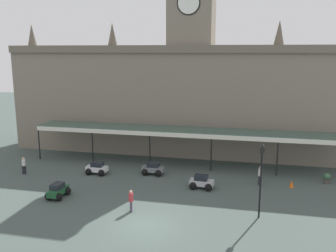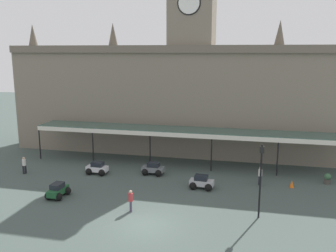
# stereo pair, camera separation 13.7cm
# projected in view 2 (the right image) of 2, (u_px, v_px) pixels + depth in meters

# --- Properties ---
(ground_plane) EXTENTS (140.00, 140.00, 0.00)m
(ground_plane) POSITION_uv_depth(u_px,v_px,m) (146.00, 225.00, 25.23)
(ground_plane) COLOR #3F4D48
(station_building) EXTENTS (41.61, 6.46, 20.13)m
(station_building) POSITION_uv_depth(u_px,v_px,m) (191.00, 95.00, 42.25)
(station_building) COLOR slate
(station_building) RESTS_ON ground
(entrance_canopy) EXTENTS (31.43, 3.26, 3.78)m
(entrance_canopy) POSITION_uv_depth(u_px,v_px,m) (183.00, 131.00, 37.67)
(entrance_canopy) COLOR #38564C
(entrance_canopy) RESTS_ON ground
(car_green_sedan) EXTENTS (1.58, 2.09, 1.19)m
(car_green_sedan) POSITION_uv_depth(u_px,v_px,m) (58.00, 191.00, 29.91)
(car_green_sedan) COLOR #1E512D
(car_green_sedan) RESTS_ON ground
(car_silver_sedan) EXTENTS (2.11, 1.61, 1.19)m
(car_silver_sedan) POSITION_uv_depth(u_px,v_px,m) (202.00, 183.00, 31.78)
(car_silver_sedan) COLOR #B2B5BA
(car_silver_sedan) RESTS_ON ground
(car_white_sedan) EXTENTS (2.07, 1.56, 1.19)m
(car_white_sedan) POSITION_uv_depth(u_px,v_px,m) (97.00, 169.00, 35.54)
(car_white_sedan) COLOR silver
(car_white_sedan) RESTS_ON ground
(car_grey_sedan) EXTENTS (2.08, 1.57, 1.19)m
(car_grey_sedan) POSITION_uv_depth(u_px,v_px,m) (153.00, 169.00, 35.39)
(car_grey_sedan) COLOR slate
(car_grey_sedan) RESTS_ON ground
(pedestrian_beside_cars) EXTENTS (0.34, 0.36, 1.67)m
(pedestrian_beside_cars) POSITION_uv_depth(u_px,v_px,m) (24.00, 165.00, 35.54)
(pedestrian_beside_cars) COLOR black
(pedestrian_beside_cars) RESTS_ON ground
(pedestrian_near_entrance) EXTENTS (0.34, 0.38, 1.67)m
(pedestrian_near_entrance) POSITION_uv_depth(u_px,v_px,m) (131.00, 200.00, 27.12)
(pedestrian_near_entrance) COLOR #3F384C
(pedestrian_near_entrance) RESTS_ON ground
(pedestrian_crossing_forecourt) EXTENTS (0.34, 0.37, 1.67)m
(pedestrian_crossing_forecourt) POSITION_uv_depth(u_px,v_px,m) (260.00, 175.00, 32.57)
(pedestrian_crossing_forecourt) COLOR black
(pedestrian_crossing_forecourt) RESTS_ON ground
(victorian_lamppost) EXTENTS (0.30, 0.30, 5.39)m
(victorian_lamppost) POSITION_uv_depth(u_px,v_px,m) (261.00, 173.00, 25.64)
(victorian_lamppost) COLOR black
(victorian_lamppost) RESTS_ON ground
(traffic_cone) EXTENTS (0.40, 0.40, 0.63)m
(traffic_cone) POSITION_uv_depth(u_px,v_px,m) (292.00, 184.00, 32.04)
(traffic_cone) COLOR orange
(traffic_cone) RESTS_ON ground
(planter_by_canopy) EXTENTS (0.60, 0.60, 0.96)m
(planter_by_canopy) POSITION_uv_depth(u_px,v_px,m) (327.00, 178.00, 32.91)
(planter_by_canopy) COLOR #47423D
(planter_by_canopy) RESTS_ON ground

